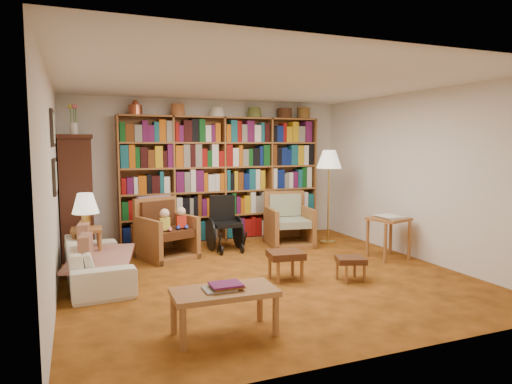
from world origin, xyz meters
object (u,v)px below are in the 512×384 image
armchair_sage (287,225)px  footstool_a (286,257)px  armchair_leather (166,233)px  wheelchair (225,225)px  coffee_table (224,295)px  sofa (97,262)px  floor_lamp (329,163)px  footstool_b (351,261)px  side_table_lamp (87,241)px  side_table_papers (389,225)px

armchair_sage → footstool_a: (-0.91, -1.87, -0.04)m
armchair_leather → wheelchair: bearing=8.2°
footstool_a → coffee_table: 1.80m
sofa → footstool_a: sofa is taller
armchair_sage → floor_lamp: size_ratio=0.56×
floor_lamp → footstool_b: (-0.88, -2.04, -1.15)m
side_table_lamp → sofa: bearing=-77.6°
coffee_table → armchair_leather: bearing=89.1°
footstool_b → coffee_table: coffee_table is taller
sofa → coffee_table: size_ratio=1.86×
footstool_b → coffee_table: 2.22m
armchair_leather → footstool_a: bearing=-56.0°
footstool_b → coffee_table: (-1.99, -0.98, 0.12)m
armchair_leather → floor_lamp: floor_lamp is taller
armchair_leather → wheelchair: armchair_leather is taller
side_table_papers → coffee_table: size_ratio=0.69×
sofa → floor_lamp: floor_lamp is taller
armchair_sage → floor_lamp: 1.28m
sofa → coffee_table: sofa is taller
footstool_b → floor_lamp: bearing=66.7°
footstool_b → coffee_table: bearing=-153.7°
sofa → armchair_sage: size_ratio=1.96×
sofa → armchair_sage: (3.14, 1.06, 0.09)m
armchair_leather → floor_lamp: size_ratio=0.60×
armchair_leather → coffee_table: armchair_leather is taller
floor_lamp → footstool_a: bearing=-133.7°
floor_lamp → side_table_papers: floor_lamp is taller
coffee_table → side_table_papers: bearing=28.9°
coffee_table → sofa: bearing=115.1°
side_table_lamp → side_table_papers: 4.32m
footstool_b → footstool_a: bearing=156.5°
side_table_lamp → armchair_sage: bearing=10.5°
sofa → side_table_lamp: bearing=9.5°
sofa → footstool_a: (2.23, -0.81, 0.04)m
armchair_sage → footstool_b: bearing=-94.1°
footstool_a → footstool_b: footstool_a is taller
armchair_leather → footstool_b: (1.94, -2.09, -0.13)m
footstool_a → wheelchair: bearing=95.9°
footstool_a → side_table_lamp: bearing=151.5°
side_table_lamp → coffee_table: 2.80m
armchair_sage → footstool_a: armchair_sage is taller
footstool_a → footstool_b: size_ratio=1.11×
armchair_sage → footstool_a: bearing=-116.0°
side_table_papers → footstool_a: 1.97m
sofa → footstool_b: bearing=-113.8°
armchair_leather → footstool_b: 2.85m
side_table_lamp → armchair_sage: armchair_sage is taller
floor_lamp → side_table_papers: 1.58m
armchair_leather → armchair_sage: bearing=2.9°
armchair_leather → wheelchair: (0.99, 0.14, 0.03)m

